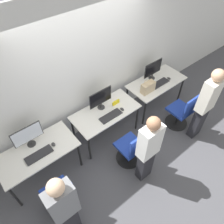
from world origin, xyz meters
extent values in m
plane|color=#4C4C51|center=(0.00, 0.00, 0.00)|extent=(20.00, 20.00, 0.00)
cube|color=silver|center=(0.00, 0.78, 1.40)|extent=(12.00, 0.05, 2.80)
cube|color=silver|center=(-1.41, 0.33, 0.69)|extent=(1.30, 0.66, 0.02)
cylinder|color=black|center=(-2.01, 0.05, 0.34)|extent=(0.04, 0.04, 0.68)
cylinder|color=black|center=(-0.81, 0.05, 0.34)|extent=(0.04, 0.04, 0.68)
cylinder|color=black|center=(-2.01, 0.61, 0.34)|extent=(0.04, 0.04, 0.68)
cylinder|color=black|center=(-0.81, 0.61, 0.34)|extent=(0.04, 0.04, 0.68)
cylinder|color=#2D2D2D|center=(-1.41, 0.51, 0.71)|extent=(0.14, 0.14, 0.01)
cylinder|color=#2D2D2D|center=(-1.41, 0.51, 0.77)|extent=(0.04, 0.04, 0.10)
cube|color=#2D2D2D|center=(-1.41, 0.52, 0.97)|extent=(0.49, 0.01, 0.32)
cube|color=silver|center=(-1.41, 0.51, 0.97)|extent=(0.47, 0.01, 0.30)
cube|color=#262628|center=(-1.41, 0.24, 0.72)|extent=(0.45, 0.16, 0.02)
ellipsoid|color=#333333|center=(-1.14, 0.27, 0.72)|extent=(0.06, 0.09, 0.03)
cylinder|color=black|center=(-1.47, -0.37, 0.01)|extent=(0.48, 0.48, 0.03)
cylinder|color=black|center=(-1.47, -0.37, 0.22)|extent=(0.04, 0.04, 0.37)
cube|color=navy|center=(-1.47, -0.37, 0.43)|extent=(0.44, 0.44, 0.05)
cube|color=navy|center=(-1.47, -0.57, 0.67)|extent=(0.40, 0.04, 0.44)
cube|color=#232328|center=(-1.53, -0.79, 0.37)|extent=(0.25, 0.16, 0.73)
cube|color=slate|center=(-1.53, -0.79, 1.05)|extent=(0.36, 0.20, 0.64)
sphere|color=beige|center=(-1.53, -0.79, 1.47)|extent=(0.21, 0.21, 0.21)
cube|color=silver|center=(0.00, 0.33, 0.69)|extent=(1.30, 0.66, 0.02)
cylinder|color=black|center=(-0.60, 0.05, 0.34)|extent=(0.04, 0.04, 0.68)
cylinder|color=black|center=(0.60, 0.05, 0.34)|extent=(0.04, 0.04, 0.68)
cylinder|color=black|center=(-0.60, 0.61, 0.34)|extent=(0.04, 0.04, 0.68)
cylinder|color=black|center=(0.60, 0.61, 0.34)|extent=(0.04, 0.04, 0.68)
cylinder|color=#2D2D2D|center=(0.00, 0.47, 0.71)|extent=(0.14, 0.14, 0.01)
cylinder|color=#2D2D2D|center=(0.00, 0.47, 0.77)|extent=(0.04, 0.04, 0.10)
cube|color=#2D2D2D|center=(0.00, 0.47, 0.97)|extent=(0.49, 0.01, 0.32)
cube|color=black|center=(0.00, 0.46, 0.97)|extent=(0.47, 0.01, 0.30)
cube|color=#262628|center=(0.00, 0.17, 0.72)|extent=(0.45, 0.16, 0.02)
ellipsoid|color=#333333|center=(0.28, 0.17, 0.72)|extent=(0.06, 0.09, 0.03)
cylinder|color=black|center=(-0.02, -0.40, 0.01)|extent=(0.48, 0.48, 0.03)
cylinder|color=black|center=(-0.02, -0.40, 0.22)|extent=(0.04, 0.04, 0.37)
cube|color=navy|center=(-0.02, -0.40, 0.43)|extent=(0.44, 0.44, 0.05)
cube|color=navy|center=(-0.02, -0.61, 0.67)|extent=(0.40, 0.04, 0.44)
cube|color=#232328|center=(-0.04, -0.82, 0.36)|extent=(0.25, 0.16, 0.73)
cube|color=white|center=(-0.04, -0.82, 1.04)|extent=(0.36, 0.20, 0.63)
sphere|color=#9E7051|center=(-0.04, -0.82, 1.46)|extent=(0.21, 0.21, 0.21)
cube|color=silver|center=(1.41, 0.33, 0.69)|extent=(1.30, 0.66, 0.02)
cylinder|color=black|center=(0.81, 0.05, 0.34)|extent=(0.04, 0.04, 0.68)
cylinder|color=black|center=(2.01, 0.05, 0.34)|extent=(0.04, 0.04, 0.68)
cylinder|color=black|center=(0.81, 0.61, 0.34)|extent=(0.04, 0.04, 0.68)
cylinder|color=black|center=(2.01, 0.61, 0.34)|extent=(0.04, 0.04, 0.68)
cylinder|color=#2D2D2D|center=(1.41, 0.48, 0.71)|extent=(0.14, 0.14, 0.01)
cylinder|color=#2D2D2D|center=(1.41, 0.48, 0.77)|extent=(0.04, 0.04, 0.10)
cube|color=#2D2D2D|center=(1.41, 0.49, 0.97)|extent=(0.49, 0.01, 0.32)
cube|color=black|center=(1.41, 0.48, 0.97)|extent=(0.47, 0.01, 0.30)
cube|color=#262628|center=(1.41, 0.24, 0.72)|extent=(0.45, 0.16, 0.02)
ellipsoid|color=#333333|center=(1.69, 0.23, 0.72)|extent=(0.06, 0.09, 0.03)
cylinder|color=black|center=(1.40, -0.40, 0.01)|extent=(0.48, 0.48, 0.03)
cylinder|color=black|center=(1.40, -0.40, 0.22)|extent=(0.04, 0.04, 0.37)
cube|color=navy|center=(1.40, -0.40, 0.43)|extent=(0.44, 0.44, 0.05)
cube|color=navy|center=(1.40, -0.60, 0.67)|extent=(0.40, 0.04, 0.44)
cube|color=#232328|center=(1.45, -0.82, 0.39)|extent=(0.25, 0.16, 0.77)
cube|color=silver|center=(1.45, -0.82, 1.11)|extent=(0.36, 0.20, 0.67)
sphere|color=tan|center=(1.45, -0.82, 1.55)|extent=(0.22, 0.22, 0.22)
cube|color=tan|center=(1.02, 0.23, 0.82)|extent=(0.30, 0.14, 0.22)
torus|color=tan|center=(1.02, 0.23, 0.95)|extent=(0.18, 0.18, 0.01)
cube|color=yellow|center=(0.29, 0.36, 0.75)|extent=(0.16, 0.03, 0.08)
camera|label=1|loc=(-1.68, -1.94, 3.73)|focal=35.00mm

